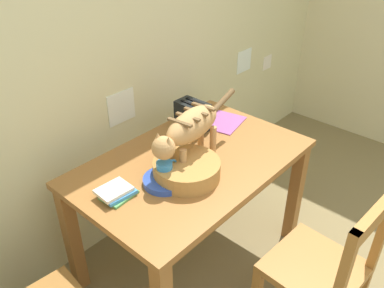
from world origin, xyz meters
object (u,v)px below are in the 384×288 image
magazine (223,122)px  book_stack (116,192)px  wooden_chair_far (323,269)px  toaster (193,116)px  dining_table (192,174)px  saucer_bowl (165,181)px  coffee_mug (165,170)px  cat (189,129)px  wicker_basket (187,169)px

magazine → book_stack: (-0.91, -0.08, 0.02)m
book_stack → wooden_chair_far: 1.05m
toaster → wooden_chair_far: bearing=-101.1°
dining_table → saucer_bowl: 0.27m
dining_table → coffee_mug: (-0.24, -0.04, 0.17)m
magazine → toaster: (-0.18, 0.09, 0.08)m
cat → magazine: cat is taller
saucer_bowl → coffee_mug: (0.00, 0.00, 0.06)m
book_stack → dining_table: bearing=-7.4°
dining_table → wicker_basket: (-0.13, -0.08, 0.14)m
toaster → cat: bearing=-140.6°
cat → coffee_mug: (-0.20, -0.02, -0.13)m
cat → saucer_bowl: size_ratio=3.17×
coffee_mug → wicker_basket: 0.12m
dining_table → toaster: bearing=41.3°
cat → magazine: bearing=-79.2°
dining_table → cat: (-0.03, -0.01, 0.31)m
cat → saucer_bowl: bearing=90.0°
saucer_bowl → wooden_chair_far: 0.87m
cat → saucer_bowl: (-0.21, -0.02, -0.20)m
magazine → cat: bearing=-174.9°
book_stack → saucer_bowl: bearing=-23.7°
saucer_bowl → book_stack: book_stack is taller
wicker_basket → toaster: toaster is taller
wicker_basket → wooden_chair_far: bearing=-74.7°
book_stack → wooden_chair_far: bearing=-58.1°
cat → wicker_basket: size_ratio=2.04×
wooden_chair_far → toaster: bearing=81.9°
dining_table → wicker_basket: 0.21m
toaster → wicker_basket: bearing=-141.6°
dining_table → saucer_bowl: (-0.24, -0.04, 0.11)m
book_stack → toaster: bearing=13.1°
dining_table → cat: 0.31m
toaster → coffee_mug: bearing=-151.8°
book_stack → coffee_mug: bearing=-23.4°
coffee_mug → wooden_chair_far: 0.89m
book_stack → wicker_basket: bearing=-23.1°
saucer_bowl → toaster: toaster is taller
saucer_bowl → magazine: bearing=14.5°
wicker_basket → wooden_chair_far: wooden_chair_far is taller
magazine → book_stack: 0.91m
dining_table → saucer_bowl: saucer_bowl is taller
dining_table → toaster: 0.39m
book_stack → toaster: size_ratio=0.89×
book_stack → toaster: 0.75m
saucer_bowl → magazine: (0.68, 0.18, -0.01)m
wicker_basket → magazine: bearing=21.0°
magazine → toaster: bearing=140.7°
dining_table → wooden_chair_far: size_ratio=1.38×
dining_table → wooden_chair_far: wooden_chair_far is taller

